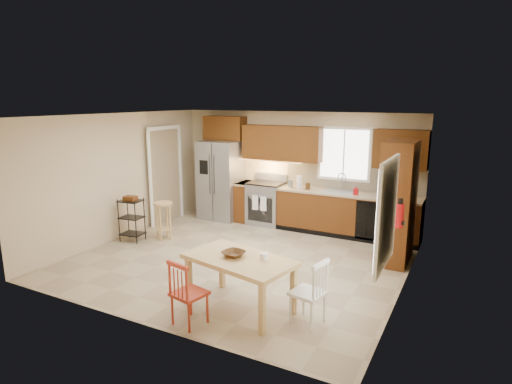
{
  "coord_description": "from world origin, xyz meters",
  "views": [
    {
      "loc": [
        3.57,
        -6.17,
        2.79
      ],
      "look_at": [
        0.12,
        0.4,
        1.15
      ],
      "focal_mm": 30.0,
      "sensor_mm": 36.0,
      "label": 1
    }
  ],
  "objects_px": {
    "soap_bottle": "(356,190)",
    "fire_extinguisher": "(399,216)",
    "table_jar": "(264,258)",
    "refrigerator": "(221,180)",
    "dining_table": "(240,283)",
    "table_bowl": "(234,257)",
    "pantry": "(398,202)",
    "utility_cart": "(132,220)",
    "range_stove": "(266,204)",
    "chair_red": "(189,292)",
    "bar_stool": "(164,221)",
    "chair_white": "(308,292)"
  },
  "relations": [
    {
      "from": "table_bowl",
      "to": "table_jar",
      "type": "bearing_deg",
      "value": 12.53
    },
    {
      "from": "table_jar",
      "to": "bar_stool",
      "type": "distance_m",
      "value": 3.56
    },
    {
      "from": "soap_bottle",
      "to": "dining_table",
      "type": "height_order",
      "value": "soap_bottle"
    },
    {
      "from": "soap_bottle",
      "to": "fire_extinguisher",
      "type": "xyz_separation_m",
      "value": [
        1.15,
        -1.95,
        0.1
      ]
    },
    {
      "from": "fire_extinguisher",
      "to": "chair_red",
      "type": "bearing_deg",
      "value": -131.5
    },
    {
      "from": "refrigerator",
      "to": "utility_cart",
      "type": "xyz_separation_m",
      "value": [
        -0.68,
        -2.24,
        -0.48
      ]
    },
    {
      "from": "range_stove",
      "to": "table_jar",
      "type": "distance_m",
      "value": 4.06
    },
    {
      "from": "dining_table",
      "to": "chair_white",
      "type": "xyz_separation_m",
      "value": [
        0.95,
        0.05,
        0.07
      ]
    },
    {
      "from": "utility_cart",
      "to": "bar_stool",
      "type": "bearing_deg",
      "value": 28.35
    },
    {
      "from": "refrigerator",
      "to": "soap_bottle",
      "type": "height_order",
      "value": "refrigerator"
    },
    {
      "from": "refrigerator",
      "to": "bar_stool",
      "type": "relative_size",
      "value": 2.39
    },
    {
      "from": "table_bowl",
      "to": "range_stove",
      "type": "bearing_deg",
      "value": 110.0
    },
    {
      "from": "utility_cart",
      "to": "range_stove",
      "type": "bearing_deg",
      "value": 43.82
    },
    {
      "from": "dining_table",
      "to": "chair_white",
      "type": "relative_size",
      "value": 1.7
    },
    {
      "from": "range_stove",
      "to": "chair_white",
      "type": "bearing_deg",
      "value": -56.92
    },
    {
      "from": "dining_table",
      "to": "utility_cart",
      "type": "bearing_deg",
      "value": 168.04
    },
    {
      "from": "range_stove",
      "to": "pantry",
      "type": "distance_m",
      "value": 3.19
    },
    {
      "from": "range_stove",
      "to": "soap_bottle",
      "type": "xyz_separation_m",
      "value": [
        2.03,
        -0.08,
        0.54
      ]
    },
    {
      "from": "refrigerator",
      "to": "chair_red",
      "type": "distance_m",
      "value": 4.9
    },
    {
      "from": "soap_bottle",
      "to": "table_bowl",
      "type": "relative_size",
      "value": 0.65
    },
    {
      "from": "chair_red",
      "to": "table_bowl",
      "type": "height_order",
      "value": "chair_red"
    },
    {
      "from": "soap_bottle",
      "to": "chair_red",
      "type": "distance_m",
      "value": 4.44
    },
    {
      "from": "range_stove",
      "to": "dining_table",
      "type": "relative_size",
      "value": 0.63
    },
    {
      "from": "dining_table",
      "to": "table_jar",
      "type": "bearing_deg",
      "value": 27.64
    },
    {
      "from": "refrigerator",
      "to": "chair_red",
      "type": "relative_size",
      "value": 2.14
    },
    {
      "from": "chair_white",
      "to": "dining_table",
      "type": "bearing_deg",
      "value": 104.7
    },
    {
      "from": "dining_table",
      "to": "table_jar",
      "type": "height_order",
      "value": "table_jar"
    },
    {
      "from": "soap_bottle",
      "to": "pantry",
      "type": "xyz_separation_m",
      "value": [
        0.95,
        -0.9,
        0.05
      ]
    },
    {
      "from": "pantry",
      "to": "dining_table",
      "type": "bearing_deg",
      "value": -119.08
    },
    {
      "from": "bar_stool",
      "to": "chair_red",
      "type": "bearing_deg",
      "value": -20.79
    },
    {
      "from": "dining_table",
      "to": "table_bowl",
      "type": "height_order",
      "value": "table_bowl"
    },
    {
      "from": "chair_red",
      "to": "pantry",
      "type": "bearing_deg",
      "value": 72.76
    },
    {
      "from": "chair_white",
      "to": "chair_red",
      "type": "bearing_deg",
      "value": 129.99
    },
    {
      "from": "fire_extinguisher",
      "to": "chair_red",
      "type": "xyz_separation_m",
      "value": [
        -2.08,
        -2.35,
        -0.67
      ]
    },
    {
      "from": "range_stove",
      "to": "chair_red",
      "type": "distance_m",
      "value": 4.52
    },
    {
      "from": "pantry",
      "to": "chair_red",
      "type": "distance_m",
      "value": 3.94
    },
    {
      "from": "chair_red",
      "to": "table_bowl",
      "type": "xyz_separation_m",
      "value": [
        0.26,
        0.65,
        0.29
      ]
    },
    {
      "from": "range_stove",
      "to": "chair_white",
      "type": "height_order",
      "value": "range_stove"
    },
    {
      "from": "table_bowl",
      "to": "dining_table",
      "type": "bearing_deg",
      "value": 0.0
    },
    {
      "from": "refrigerator",
      "to": "table_bowl",
      "type": "bearing_deg",
      "value": -55.67
    },
    {
      "from": "soap_bottle",
      "to": "bar_stool",
      "type": "bearing_deg",
      "value": -151.16
    },
    {
      "from": "chair_white",
      "to": "bar_stool",
      "type": "distance_m",
      "value": 4.12
    },
    {
      "from": "soap_bottle",
      "to": "bar_stool",
      "type": "xyz_separation_m",
      "value": [
        -3.36,
        -1.85,
        -0.61
      ]
    },
    {
      "from": "range_stove",
      "to": "bar_stool",
      "type": "height_order",
      "value": "range_stove"
    },
    {
      "from": "soap_bottle",
      "to": "table_bowl",
      "type": "distance_m",
      "value": 3.72
    },
    {
      "from": "soap_bottle",
      "to": "table_jar",
      "type": "xyz_separation_m",
      "value": [
        -0.26,
        -3.56,
        -0.25
      ]
    },
    {
      "from": "table_bowl",
      "to": "utility_cart",
      "type": "relative_size",
      "value": 0.34
    },
    {
      "from": "table_jar",
      "to": "utility_cart",
      "type": "xyz_separation_m",
      "value": [
        -3.6,
        1.35,
        -0.31
      ]
    },
    {
      "from": "soap_bottle",
      "to": "utility_cart",
      "type": "relative_size",
      "value": 0.22
    },
    {
      "from": "pantry",
      "to": "utility_cart",
      "type": "xyz_separation_m",
      "value": [
        -4.81,
        -1.31,
        -0.62
      ]
    }
  ]
}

